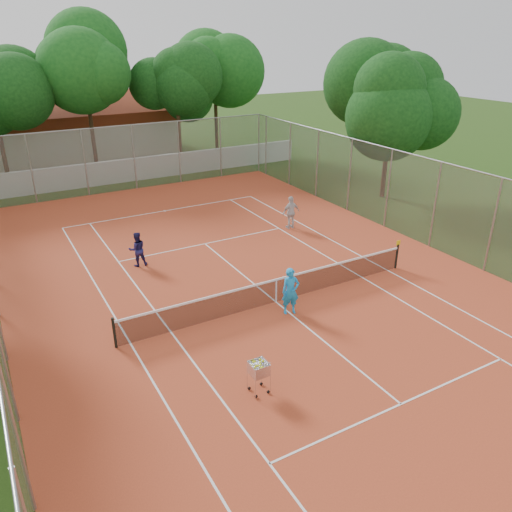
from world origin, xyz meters
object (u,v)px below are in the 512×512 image
player_near (291,291)px  player_far_left (137,249)px  clubhouse (64,128)px  ball_hopper (259,376)px  player_far_right (291,212)px  tennis_net (276,290)px

player_near → player_far_left: size_ratio=1.14×
player_near → clubhouse: bearing=110.3°
player_near → ball_hopper: size_ratio=1.62×
player_far_left → player_far_right: player_far_right is taller
player_far_right → tennis_net: bearing=51.8°
player_far_right → ball_hopper: player_far_right is taller
player_far_right → player_far_left: bearing=2.9°
tennis_net → player_far_left: 6.58m
clubhouse → ball_hopper: clubhouse is taller
tennis_net → player_near: player_near is taller
player_near → player_far_left: player_near is taller
clubhouse → player_far_right: bearing=-73.7°
tennis_net → clubhouse: size_ratio=0.72×
player_far_left → player_far_right: size_ratio=0.90×
tennis_net → ball_hopper: bearing=-127.0°
clubhouse → player_far_right: size_ratio=9.80×
player_far_right → ball_hopper: size_ratio=1.58×
player_far_left → player_far_right: 8.14m
player_near → player_far_left: 7.37m
tennis_net → ball_hopper: 5.10m
ball_hopper → player_far_right: bearing=38.4°
ball_hopper → player_far_left: bearing=77.7°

